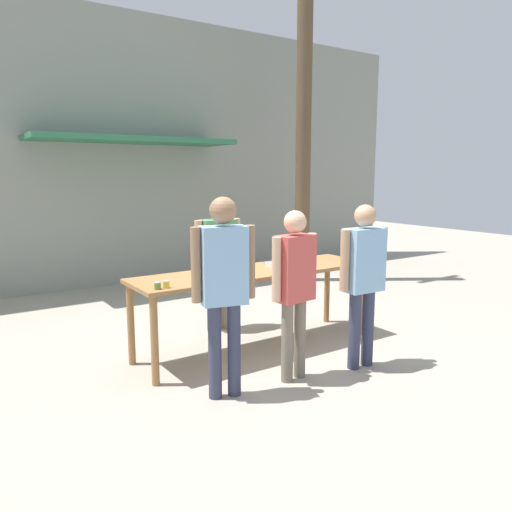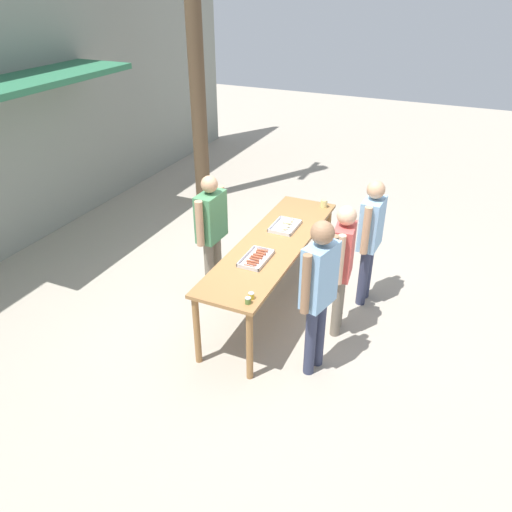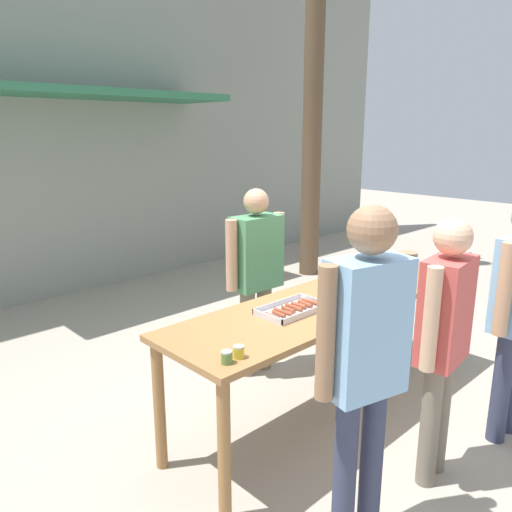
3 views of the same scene
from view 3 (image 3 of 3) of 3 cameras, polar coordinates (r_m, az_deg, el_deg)
The scene contains 12 objects.
ground_plane at distance 3.93m, azimuth 8.56°, elevation -16.68°, with size 24.00×24.00×0.00m, color #A39989.
building_facade_back at distance 6.59m, azimuth -20.20°, elevation 15.54°, with size 12.00×1.11×4.50m.
serving_table at distance 3.60m, azimuth 9.01°, elevation -6.03°, with size 2.71×0.73×0.87m.
food_tray_sausages at distance 3.25m, azimuth 4.18°, elevation -6.10°, with size 0.46×0.26×0.04m.
food_tray_buns at distance 3.91m, azimuth 12.81°, elevation -2.79°, with size 0.42×0.30×0.07m.
condiment_jar_mustard at distance 2.56m, azimuth -3.37°, elevation -11.47°, with size 0.06×0.06×0.07m.
condiment_jar_ketchup at distance 2.61m, azimuth -2.00°, elevation -10.89°, with size 0.06×0.06×0.07m.
beer_cup at distance 4.44m, azimuth 21.12°, elevation -0.94°, with size 0.09×0.09×0.10m.
person_server_behind_table at distance 4.06m, azimuth 0.00°, elevation -1.25°, with size 0.60×0.24×1.56m.
person_customer_holding_hotdog at distance 2.39m, azimuth 12.36°, elevation -10.45°, with size 0.53×0.29×1.70m.
person_customer_waiting_in_line at distance 2.98m, azimuth 20.68°, elevation -7.81°, with size 0.52×0.24×1.56m.
utility_pole at distance 7.12m, azimuth 6.81°, elevation 26.02°, with size 1.10×0.26×6.83m.
Camera 3 is at (-2.71, -2.02, 2.01)m, focal length 35.00 mm.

